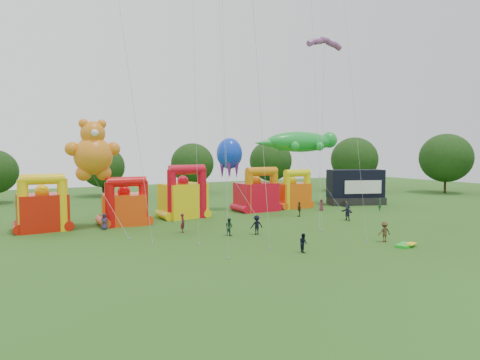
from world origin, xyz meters
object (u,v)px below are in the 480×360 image
bouncy_castle_2 (184,197)px  octopus_kite (236,175)px  stage_trailer (356,188)px  teddy_bear_kite (101,176)px  spectator_4 (299,209)px  gecko_kite (309,159)px  bouncy_castle_0 (43,209)px  spectator_0 (104,222)px

bouncy_castle_2 → octopus_kite: 8.21m
stage_trailer → teddy_bear_kite: bearing=-175.3°
bouncy_castle_2 → spectator_4: size_ratio=3.54×
teddy_bear_kite → spectator_4: 23.93m
octopus_kite → gecko_kite: bearing=2.1°
stage_trailer → octopus_kite: bearing=175.7°
bouncy_castle_0 → teddy_bear_kite: 6.79m
spectator_0 → spectator_4: 23.23m
bouncy_castle_2 → spectator_4: bearing=-25.6°
gecko_kite → spectator_4: size_ratio=8.08×
bouncy_castle_0 → spectator_0: 6.31m
bouncy_castle_2 → spectator_4: bouncy_castle_2 is taller
bouncy_castle_2 → teddy_bear_kite: (-10.45, -3.68, 3.08)m
bouncy_castle_2 → octopus_kite: octopus_kite is taller
spectator_0 → bouncy_castle_2: bearing=25.1°
spectator_4 → bouncy_castle_0: bearing=-64.9°
teddy_bear_kite → spectator_0: teddy_bear_kite is taller
spectator_4 → octopus_kite: bearing=-109.2°
stage_trailer → teddy_bear_kite: size_ratio=0.77×
stage_trailer → spectator_0: 38.00m
bouncy_castle_0 → bouncy_castle_2: bearing=4.2°
spectator_0 → teddy_bear_kite: bearing=-168.2°
bouncy_castle_2 → gecko_kite: gecko_kite is taller
spectator_0 → gecko_kite: bearing=14.8°
teddy_bear_kite → gecko_kite: bearing=9.4°
octopus_kite → spectator_4: octopus_kite is taller
gecko_kite → stage_trailer: bearing=-14.8°
bouncy_castle_2 → teddy_bear_kite: 11.50m
octopus_kite → spectator_0: octopus_kite is taller
spectator_0 → octopus_kite: bearing=19.7°
stage_trailer → spectator_4: size_ratio=4.85×
teddy_bear_kite → bouncy_castle_2: bearing=19.4°
bouncy_castle_0 → teddy_bear_kite: size_ratio=0.51×
teddy_bear_kite → gecko_kite: size_ratio=0.78×
teddy_bear_kite → bouncy_castle_0: bearing=155.0°
bouncy_castle_2 → octopus_kite: bearing=6.8°
teddy_bear_kite → octopus_kite: 18.79m
spectator_4 → bouncy_castle_2: bearing=-80.6°
bouncy_castle_0 → gecko_kite: 36.49m
bouncy_castle_2 → octopus_kite: size_ratio=0.56×
bouncy_castle_0 → octopus_kite: octopus_kite is taller
bouncy_castle_0 → spectator_4: size_ratio=3.21×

